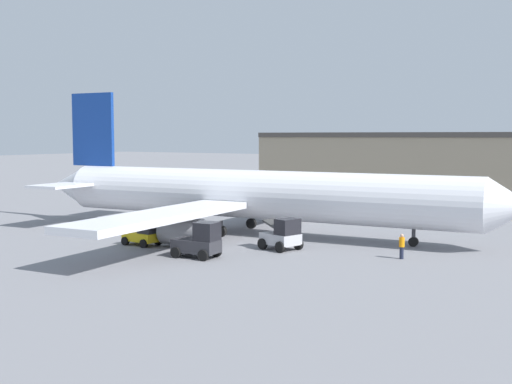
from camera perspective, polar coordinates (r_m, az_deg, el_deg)
ground_plane at (r=53.25m, az=-0.00°, el=-3.75°), size 400.00×400.00×0.00m
airplane at (r=53.34m, az=-0.99°, el=-0.22°), size 44.05×39.13×12.11m
ground_crew_worker at (r=43.54m, az=12.83°, el=-4.66°), size 0.37×0.37×1.68m
baggage_tug at (r=48.34m, az=-9.92°, el=-3.68°), size 2.88×1.93×1.92m
belt_loader_truck at (r=45.80m, az=2.36°, el=-3.83°), size 3.09×2.74×2.29m
pushback_tug at (r=42.93m, az=-5.02°, el=-4.41°), size 3.18×2.03×2.44m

